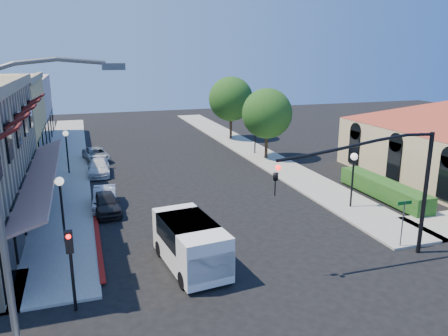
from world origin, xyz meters
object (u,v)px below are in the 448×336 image
object	(u,v)px
secondary_signal	(70,256)
parked_car_b	(105,198)
parked_car_a	(106,203)
lamppost_left_near	(61,193)
lamppost_right_near	(353,166)
street_tree_b	(231,99)
street_tree_a	(267,114)
parked_car_c	(99,167)
parked_car_d	(96,155)
street_name_sign	(403,216)
lamppost_left_far	(66,141)
signal_mast_arm	(390,176)
white_van	(191,241)
lamppost_right_far	(255,126)
cobra_streetlight	(14,216)

from	to	relation	value
secondary_signal	parked_car_b	xyz separation A→B (m)	(1.80, 11.59, -1.67)
secondary_signal	parked_car_a	distance (m)	10.87
secondary_signal	parked_car_a	xyz separation A→B (m)	(1.80, 10.59, -1.67)
lamppost_left_near	lamppost_right_near	xyz separation A→B (m)	(17.00, 0.00, 0.00)
street_tree_b	street_tree_a	bearing A→B (deg)	-90.00
street_tree_a	parked_car_c	size ratio (longest dim) A/B	1.57
parked_car_d	street_name_sign	bearing A→B (deg)	-67.90
street_tree_b	lamppost_left_far	bearing A→B (deg)	-149.97
signal_mast_arm	white_van	size ratio (longest dim) A/B	1.57
lamppost_right_near	parked_car_a	size ratio (longest dim) A/B	0.94
street_name_sign	lamppost_left_near	size ratio (longest dim) A/B	0.70
lamppost_left_far	secondary_signal	bearing A→B (deg)	-88.61
secondary_signal	lamppost_right_far	xyz separation A→B (m)	(16.50, 22.59, 0.42)
signal_mast_arm	secondary_signal	bearing A→B (deg)	-179.63
street_tree_b	lamppost_right_far	distance (m)	8.21
parked_car_d	white_van	bearing A→B (deg)	-89.63
lamppost_left_far	white_van	bearing A→B (deg)	-73.31
lamppost_left_far	parked_car_a	size ratio (longest dim) A/B	0.94
street_tree_b	secondary_signal	xyz separation A→B (m)	(-16.80, -30.59, -2.23)
cobra_streetlight	lamppost_right_far	distance (m)	31.53
signal_mast_arm	parked_car_d	distance (m)	27.53
street_tree_a	parked_car_c	world-z (taller)	street_tree_a
lamppost_left_far	parked_car_d	size ratio (longest dim) A/B	0.84
street_name_sign	white_van	bearing A→B (deg)	172.71
signal_mast_arm	parked_car_c	bearing A→B (deg)	121.55
signal_mast_arm	lamppost_right_near	xyz separation A→B (m)	(2.64, 6.50, -1.35)
street_name_sign	white_van	world-z (taller)	street_name_sign
cobra_streetlight	lamppost_right_near	world-z (taller)	cobra_streetlight
secondary_signal	white_van	xyz separation A→B (m)	(5.04, 2.13, -1.06)
cobra_streetlight	white_van	bearing A→B (deg)	41.85
street_tree_a	white_van	distance (m)	22.09
lamppost_left_near	street_tree_b	bearing A→B (deg)	54.21
signal_mast_arm	secondary_signal	world-z (taller)	signal_mast_arm
secondary_signal	lamppost_left_far	world-z (taller)	lamppost_left_far
street_tree_b	parked_car_d	distance (m)	16.63
lamppost_left_near	parked_car_a	xyz separation A→B (m)	(2.30, 4.00, -2.09)
street_tree_b	lamppost_right_far	xyz separation A→B (m)	(-0.30, -8.00, -1.81)
lamppost_right_near	lamppost_left_near	bearing A→B (deg)	180.00
cobra_streetlight	lamppost_right_far	bearing A→B (deg)	55.83
lamppost_left_near	lamppost_left_far	xyz separation A→B (m)	(0.00, 14.00, 0.00)
signal_mast_arm	cobra_streetlight	distance (m)	15.45
secondary_signal	lamppost_right_near	world-z (taller)	lamppost_right_near
parked_car_d	street_tree_b	bearing A→B (deg)	13.98
street_name_sign	lamppost_right_near	world-z (taller)	lamppost_right_near
signal_mast_arm	parked_car_c	distance (m)	23.30
street_tree_b	lamppost_right_near	size ratio (longest dim) A/B	1.97
signal_mast_arm	street_tree_a	bearing A→B (deg)	81.83
signal_mast_arm	parked_car_b	world-z (taller)	signal_mast_arm
signal_mast_arm	lamppost_right_far	size ratio (longest dim) A/B	2.24
street_tree_b	parked_car_c	world-z (taller)	street_tree_b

